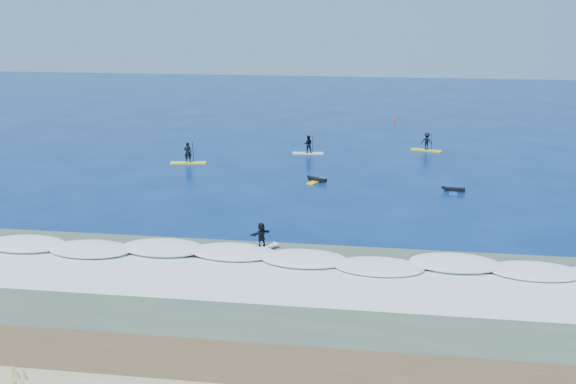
# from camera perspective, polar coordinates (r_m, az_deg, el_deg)

# --- Properties ---
(ground) EXTENTS (160.00, 160.00, 0.00)m
(ground) POSITION_cam_1_polar(r_m,az_deg,el_deg) (44.36, 1.62, -1.13)
(ground) COLOR #041D4C
(ground) RESTS_ON ground
(wet_sand_strip) EXTENTS (90.00, 5.00, 0.08)m
(wet_sand_strip) POSITION_cam_1_polar(r_m,az_deg,el_deg) (24.96, -4.08, -16.12)
(wet_sand_strip) COLOR #513826
(wet_sand_strip) RESTS_ON ground
(shallow_water) EXTENTS (90.00, 13.00, 0.01)m
(shallow_water) POSITION_cam_1_polar(r_m,az_deg,el_deg) (31.42, -1.24, -8.81)
(shallow_water) COLOR #394E40
(shallow_water) RESTS_ON ground
(breaking_wave) EXTENTS (40.00, 6.00, 0.30)m
(breaking_wave) POSITION_cam_1_polar(r_m,az_deg,el_deg) (35.04, -0.20, -6.05)
(breaking_wave) COLOR white
(breaking_wave) RESTS_ON ground
(whitewater) EXTENTS (34.00, 5.00, 0.02)m
(whitewater) POSITION_cam_1_polar(r_m,az_deg,el_deg) (32.32, -0.96, -8.07)
(whitewater) COLOR silver
(whitewater) RESTS_ON ground
(sup_paddler_left) EXTENTS (3.18, 1.27, 2.17)m
(sup_paddler_left) POSITION_cam_1_polar(r_m,az_deg,el_deg) (56.20, -8.88, 3.20)
(sup_paddler_left) COLOR yellow
(sup_paddler_left) RESTS_ON ground
(sup_paddler_center) EXTENTS (2.88, 0.98, 1.99)m
(sup_paddler_center) POSITION_cam_1_polar(r_m,az_deg,el_deg) (59.15, 1.80, 4.12)
(sup_paddler_center) COLOR silver
(sup_paddler_center) RESTS_ON ground
(sup_paddler_right) EXTENTS (2.92, 1.54, 1.99)m
(sup_paddler_right) POSITION_cam_1_polar(r_m,az_deg,el_deg) (61.72, 12.24, 4.30)
(sup_paddler_right) COLOR yellow
(sup_paddler_right) RESTS_ON ground
(prone_paddler_near) EXTENTS (1.62, 2.16, 0.44)m
(prone_paddler_near) POSITION_cam_1_polar(r_m,az_deg,el_deg) (49.96, 2.55, 1.08)
(prone_paddler_near) COLOR yellow
(prone_paddler_near) RESTS_ON ground
(prone_paddler_far) EXTENTS (1.71, 2.18, 0.45)m
(prone_paddler_far) POSITION_cam_1_polar(r_m,az_deg,el_deg) (48.74, 14.48, 0.16)
(prone_paddler_far) COLOR #173BB1
(prone_paddler_far) RESTS_ON ground
(wave_surfer) EXTENTS (1.90, 1.88, 1.52)m
(wave_surfer) POSITION_cam_1_polar(r_m,az_deg,el_deg) (35.99, -2.39, -3.98)
(wave_surfer) COLOR silver
(wave_surfer) RESTS_ON breaking_wave
(marker_buoy) EXTENTS (0.24, 0.24, 0.59)m
(marker_buoy) POSITION_cam_1_polar(r_m,az_deg,el_deg) (75.98, 9.44, 6.31)
(marker_buoy) COLOR #EB4714
(marker_buoy) RESTS_ON ground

